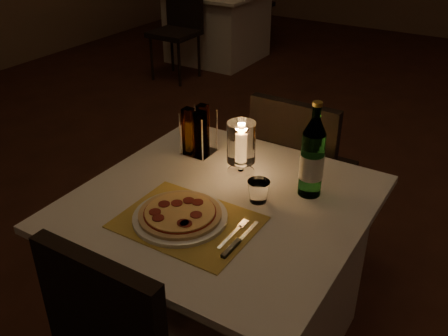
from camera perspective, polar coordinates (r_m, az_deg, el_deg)
The scene contains 14 objects.
floor at distance 2.79m, azimuth 8.86°, elevation -9.33°, with size 8.00×10.00×0.02m, color #411F15.
main_table at distance 2.02m, azimuth -0.30°, elevation -12.34°, with size 1.00×1.00×0.74m.
chair_far at distance 2.44m, azimuth 8.57°, elevation 0.47°, with size 0.42×0.42×0.90m.
placemat at distance 1.68m, azimuth -4.18°, elevation -6.19°, with size 0.45×0.34×0.00m, color gold.
plate at distance 1.69m, azimuth -5.03°, elevation -5.63°, with size 0.32×0.32×0.01m, color white.
pizza at distance 1.68m, azimuth -5.06°, elevation -5.17°, with size 0.28×0.28×0.02m.
fork at distance 1.63m, azimuth 1.29°, elevation -7.28°, with size 0.02×0.18×0.00m.
knife at distance 1.57m, azimuth 1.26°, elevation -8.72°, with size 0.02×0.22×0.01m.
tumbler at distance 1.77m, azimuth 3.96°, elevation -2.67°, with size 0.08×0.08×0.08m, color white, non-canonical shape.
water_bottle at distance 1.78m, azimuth 10.05°, elevation 1.06°, with size 0.09×0.09×0.36m.
hurricane_candle at distance 1.90m, azimuth 1.98°, elevation 2.74°, with size 0.11×0.11×0.21m.
cruet_caddy at distance 2.06m, azimuth -3.06°, elevation 4.05°, with size 0.12×0.12×0.21m.
neighbor_table_left at distance 5.77m, azimuth -0.73°, elevation 15.98°, with size 1.00×1.00×0.74m.
neighbor_chair_la at distance 5.16m, azimuth -5.15°, elevation 16.23°, with size 0.42×0.42×0.90m.
Camera 1 is at (0.76, -2.05, 1.72)m, focal length 40.00 mm.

